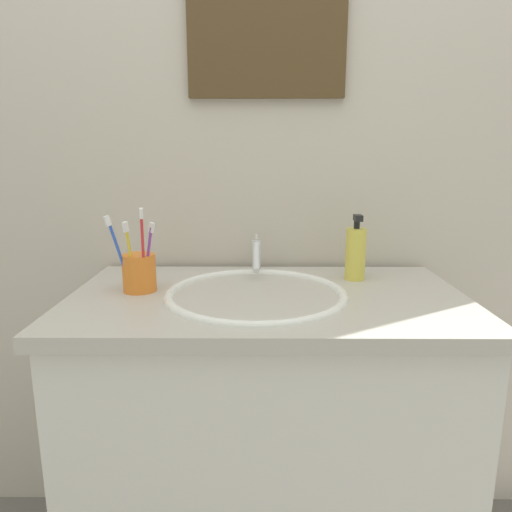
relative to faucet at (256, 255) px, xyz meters
name	(u,v)px	position (x,y,z in m)	size (l,w,h in m)	color
tiled_wall_back	(266,142)	(0.03, 0.12, 0.32)	(2.16, 0.04, 2.40)	beige
vanity_counter	(267,444)	(0.03, -0.20, -0.47)	(0.96, 0.56, 0.83)	silver
sink_basin	(256,312)	(0.00, -0.21, -0.10)	(0.45, 0.45, 0.13)	white
faucet	(256,255)	(0.00, 0.00, 0.00)	(0.02, 0.15, 0.10)	silver
toothbrush_cup	(139,273)	(-0.29, -0.18, -0.01)	(0.08, 0.08, 0.09)	orange
toothbrush_yellow	(130,252)	(-0.30, -0.21, 0.05)	(0.02, 0.03, 0.17)	yellow
toothbrush_blue	(117,249)	(-0.33, -0.21, 0.06)	(0.05, 0.05, 0.19)	blue
toothbrush_purple	(148,252)	(-0.26, -0.20, 0.05)	(0.04, 0.03, 0.17)	purple
toothbrush_red	(143,246)	(-0.27, -0.21, 0.07)	(0.02, 0.05, 0.21)	red
soap_dispenser	(356,253)	(0.27, -0.06, 0.02)	(0.05, 0.06, 0.18)	#DBCC4C
wall_mirror	(267,13)	(0.03, 0.09, 0.66)	(0.44, 0.02, 0.44)	#4C381E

